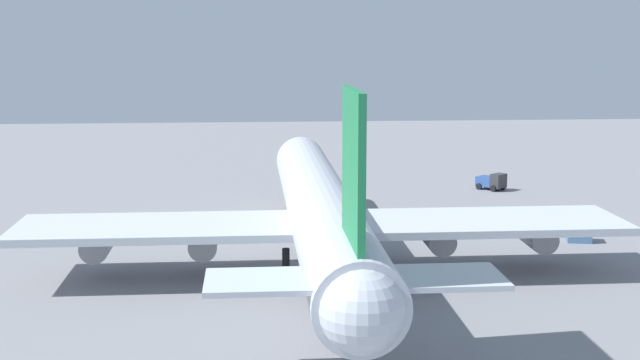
% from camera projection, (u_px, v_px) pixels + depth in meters
% --- Properties ---
extents(ground_plane, '(275.70, 275.70, 0.00)m').
position_uv_depth(ground_plane, '(320.00, 266.00, 85.07)').
color(ground_plane, gray).
extents(cargo_airplane, '(68.93, 55.92, 18.79)m').
position_uv_depth(cargo_airplane, '(320.00, 210.00, 83.77)').
color(cargo_airplane, silver).
rests_on(cargo_airplane, ground_plane).
extents(cargo_loader, '(4.46, 4.23, 2.43)m').
position_uv_depth(cargo_loader, '(492.00, 181.00, 125.95)').
color(cargo_loader, '#333338').
rests_on(cargo_loader, ground_plane).
extents(cargo_container_fore, '(2.57, 2.95, 1.78)m').
position_uv_depth(cargo_container_fore, '(579.00, 233.00, 94.93)').
color(cargo_container_fore, '#4C729E').
rests_on(cargo_container_fore, ground_plane).
extents(safety_cone_nose, '(0.46, 0.46, 0.66)m').
position_uv_depth(safety_cone_nose, '(287.00, 202.00, 115.36)').
color(safety_cone_nose, orange).
rests_on(safety_cone_nose, ground_plane).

